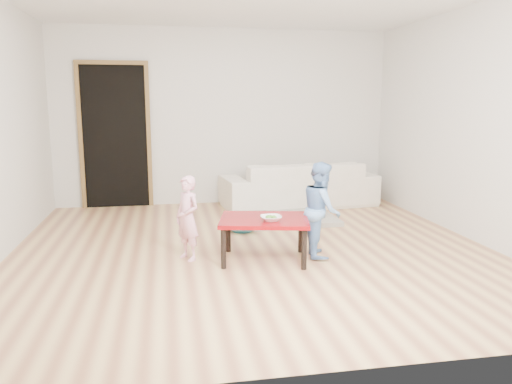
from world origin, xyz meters
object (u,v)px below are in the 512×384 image
object	(u,v)px
bowl	(271,218)
child_blue	(321,209)
sofa	(299,184)
basin	(242,226)
red_table	(264,239)
child_pink	(188,218)

from	to	relation	value
bowl	child_blue	bearing A→B (deg)	17.87
sofa	bowl	bearing A→B (deg)	63.16
child_blue	sofa	bearing A→B (deg)	-0.72
child_blue	basin	distance (m)	1.32
child_blue	basin	xyz separation A→B (m)	(-0.64, 1.08, -0.41)
red_table	child_blue	size ratio (longest dim) A/B	0.89
sofa	red_table	world-z (taller)	sofa
child_pink	child_blue	xyz separation A→B (m)	(1.33, -0.11, 0.06)
child_pink	basin	distance (m)	1.24
sofa	red_table	distance (m)	2.65
child_pink	basin	xyz separation A→B (m)	(0.69, 0.97, -0.35)
basin	red_table	bearing A→B (deg)	-87.62
sofa	child_blue	xyz separation A→B (m)	(-0.41, -2.39, 0.15)
child_pink	basin	bearing A→B (deg)	109.78
red_table	sofa	bearing A→B (deg)	67.61
bowl	basin	bearing A→B (deg)	94.01
basin	child_blue	bearing A→B (deg)	-59.21
red_table	bowl	world-z (taller)	bowl
red_table	bowl	xyz separation A→B (m)	(0.04, -0.13, 0.24)
sofa	red_table	size ratio (longest dim) A/B	2.66
sofa	child_pink	world-z (taller)	child_pink
child_blue	bowl	bearing A→B (deg)	116.91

